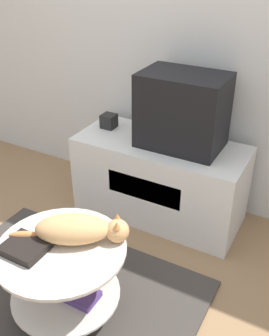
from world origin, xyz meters
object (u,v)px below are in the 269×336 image
(speaker, at_px, (109,121))
(cat, at_px, (78,229))
(dvd_box, at_px, (25,247))
(tv, at_px, (182,111))

(speaker, distance_m, cat, 1.09)
(speaker, relative_size, dvd_box, 0.48)
(speaker, distance_m, dvd_box, 1.21)
(speaker, height_order, dvd_box, speaker)
(tv, distance_m, dvd_box, 1.25)
(speaker, bearing_deg, cat, -66.10)
(dvd_box, relative_size, cat, 0.38)
(tv, xyz_separation_m, speaker, (-0.56, 0.01, -0.19))
(speaker, bearing_deg, dvd_box, -77.62)
(dvd_box, distance_m, cat, 0.26)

